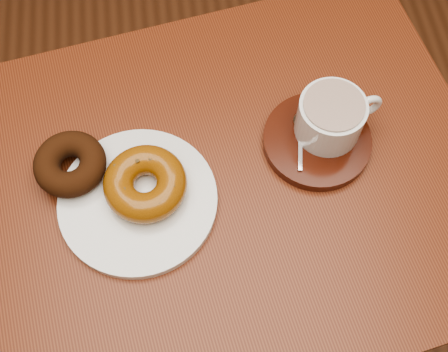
{
  "coord_description": "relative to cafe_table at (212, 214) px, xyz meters",
  "views": [
    {
      "loc": [
        -0.04,
        -0.33,
        1.55
      ],
      "look_at": [
        0.0,
        0.02,
        0.81
      ],
      "focal_mm": 45.0,
      "sensor_mm": 36.0,
      "label": 1
    }
  ],
  "objects": [
    {
      "name": "ground",
      "position": [
        0.02,
        -0.02,
        -0.66
      ],
      "size": [
        6.0,
        6.0,
        0.0
      ],
      "primitive_type": "plane",
      "color": "brown",
      "rests_on": "ground"
    },
    {
      "name": "cafe_table",
      "position": [
        0.0,
        0.0,
        0.0
      ],
      "size": [
        0.94,
        0.77,
        0.79
      ],
      "rotation": [
        0.0,
        0.0,
        0.17
      ],
      "color": "maroon",
      "rests_on": "ground"
    },
    {
      "name": "donut_plate",
      "position": [
        -0.11,
        -0.02,
        0.13
      ],
      "size": [
        0.29,
        0.29,
        0.01
      ],
      "primitive_type": "cylinder",
      "rotation": [
        0.0,
        0.0,
        0.29
      ],
      "color": "white",
      "rests_on": "cafe_table"
    },
    {
      "name": "donut_cinnamon",
      "position": [
        -0.2,
        0.04,
        0.16
      ],
      "size": [
        0.13,
        0.13,
        0.04
      ],
      "primitive_type": "torus",
      "rotation": [
        0.0,
        0.0,
        -0.24
      ],
      "color": "#35190A",
      "rests_on": "donut_plate"
    },
    {
      "name": "donut_caramel",
      "position": [
        -0.09,
        -0.01,
        0.16
      ],
      "size": [
        0.15,
        0.15,
        0.04
      ],
      "rotation": [
        0.0,
        0.0,
        0.29
      ],
      "color": "#8F4F0F",
      "rests_on": "donut_plate"
    },
    {
      "name": "saucer",
      "position": [
        0.17,
        0.05,
        0.13
      ],
      "size": [
        0.19,
        0.19,
        0.02
      ],
      "primitive_type": "cylinder",
      "rotation": [
        0.0,
        0.0,
        0.14
      ],
      "color": "#391107",
      "rests_on": "cafe_table"
    },
    {
      "name": "coffee_cup",
      "position": [
        0.19,
        0.06,
        0.18
      ],
      "size": [
        0.13,
        0.1,
        0.07
      ],
      "rotation": [
        0.0,
        0.0,
        0.18
      ],
      "color": "white",
      "rests_on": "saucer"
    },
    {
      "name": "teaspoon",
      "position": [
        0.15,
        0.07,
        0.15
      ],
      "size": [
        0.03,
        0.1,
        0.01
      ],
      "rotation": [
        0.0,
        0.0,
        -0.19
      ],
      "color": "silver",
      "rests_on": "saucer"
    }
  ]
}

